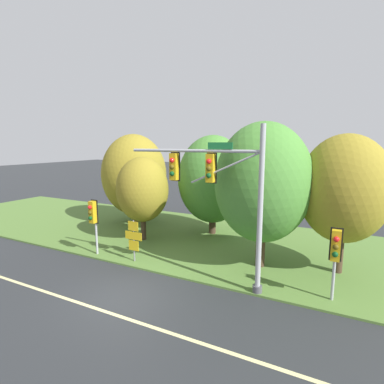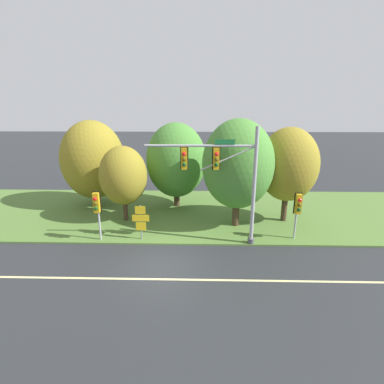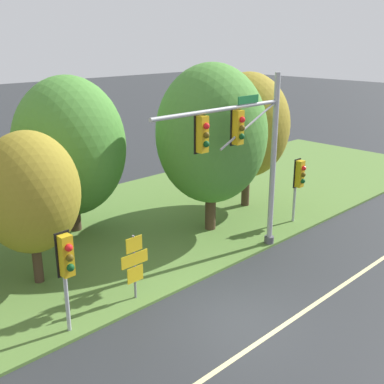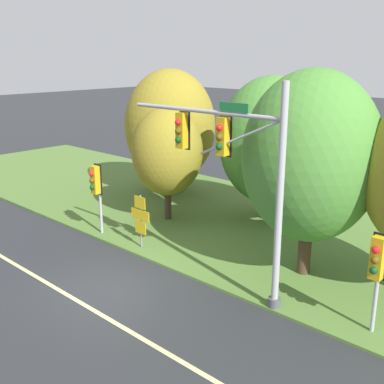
{
  "view_description": "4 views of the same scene",
  "coord_description": "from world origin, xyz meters",
  "px_view_note": "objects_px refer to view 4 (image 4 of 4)",
  "views": [
    {
      "loc": [
        8.01,
        -9.04,
        6.3
      ],
      "look_at": [
        1.2,
        4.35,
        3.86
      ],
      "focal_mm": 28.0,
      "sensor_mm": 36.0,
      "label": 1
    },
    {
      "loc": [
        1.97,
        -13.95,
        8.21
      ],
      "look_at": [
        1.52,
        3.68,
        3.02
      ],
      "focal_mm": 28.0,
      "sensor_mm": 36.0,
      "label": 2
    },
    {
      "loc": [
        -10.09,
        -8.3,
        8.36
      ],
      "look_at": [
        1.05,
        3.17,
        3.16
      ],
      "focal_mm": 45.0,
      "sensor_mm": 36.0,
      "label": 3
    },
    {
      "loc": [
        12.46,
        -8.99,
        7.78
      ],
      "look_at": [
        0.74,
        3.62,
        2.82
      ],
      "focal_mm": 45.0,
      "sensor_mm": 36.0,
      "label": 4
    }
  ],
  "objects_px": {
    "traffic_signal_mast": "(235,163)",
    "pedestrian_signal_near_kerb": "(96,184)",
    "route_sign_post": "(140,217)",
    "tree_left_of_mast": "(167,152)",
    "tree_nearest_road": "(170,127)",
    "pedestrian_signal_further_along": "(377,264)",
    "tree_behind_signpost": "(270,141)",
    "tree_mid_verge": "(311,157)"
  },
  "relations": [
    {
      "from": "pedestrian_signal_near_kerb",
      "to": "route_sign_post",
      "type": "relative_size",
      "value": 1.41
    },
    {
      "from": "pedestrian_signal_further_along",
      "to": "tree_behind_signpost",
      "type": "xyz_separation_m",
      "value": [
        -7.85,
        6.33,
        1.63
      ]
    },
    {
      "from": "route_sign_post",
      "to": "tree_left_of_mast",
      "type": "distance_m",
      "value": 4.21
    },
    {
      "from": "tree_nearest_road",
      "to": "tree_left_of_mast",
      "type": "bearing_deg",
      "value": -46.25
    },
    {
      "from": "pedestrian_signal_further_along",
      "to": "tree_nearest_road",
      "type": "distance_m",
      "value": 16.09
    },
    {
      "from": "route_sign_post",
      "to": "pedestrian_signal_further_along",
      "type": "bearing_deg",
      "value": 1.32
    },
    {
      "from": "tree_left_of_mast",
      "to": "pedestrian_signal_further_along",
      "type": "bearing_deg",
      "value": -15.06
    },
    {
      "from": "tree_mid_verge",
      "to": "tree_nearest_road",
      "type": "bearing_deg",
      "value": 159.12
    },
    {
      "from": "traffic_signal_mast",
      "to": "route_sign_post",
      "type": "relative_size",
      "value": 3.13
    },
    {
      "from": "pedestrian_signal_near_kerb",
      "to": "tree_nearest_road",
      "type": "xyz_separation_m",
      "value": [
        -2.52,
        6.98,
        1.49
      ]
    },
    {
      "from": "pedestrian_signal_further_along",
      "to": "tree_behind_signpost",
      "type": "bearing_deg",
      "value": 141.1
    },
    {
      "from": "route_sign_post",
      "to": "tree_mid_verge",
      "type": "xyz_separation_m",
      "value": [
        6.12,
        2.45,
        2.98
      ]
    },
    {
      "from": "pedestrian_signal_further_along",
      "to": "tree_left_of_mast",
      "type": "xyz_separation_m",
      "value": [
        -11.33,
        3.05,
        1.13
      ]
    },
    {
      "from": "pedestrian_signal_near_kerb",
      "to": "tree_mid_verge",
      "type": "relative_size",
      "value": 0.43
    },
    {
      "from": "tree_left_of_mast",
      "to": "route_sign_post",
      "type": "bearing_deg",
      "value": -61.7
    },
    {
      "from": "traffic_signal_mast",
      "to": "tree_behind_signpost",
      "type": "relative_size",
      "value": 1.03
    },
    {
      "from": "traffic_signal_mast",
      "to": "tree_mid_verge",
      "type": "distance_m",
      "value": 3.03
    },
    {
      "from": "pedestrian_signal_near_kerb",
      "to": "tree_left_of_mast",
      "type": "distance_m",
      "value": 3.75
    },
    {
      "from": "tree_behind_signpost",
      "to": "traffic_signal_mast",
      "type": "bearing_deg",
      "value": -64.43
    },
    {
      "from": "pedestrian_signal_further_along",
      "to": "tree_left_of_mast",
      "type": "bearing_deg",
      "value": 164.94
    },
    {
      "from": "traffic_signal_mast",
      "to": "tree_nearest_road",
      "type": "distance_m",
      "value": 12.35
    },
    {
      "from": "traffic_signal_mast",
      "to": "pedestrian_signal_near_kerb",
      "type": "xyz_separation_m",
      "value": [
        -7.57,
        0.11,
        -2.09
      ]
    },
    {
      "from": "pedestrian_signal_near_kerb",
      "to": "route_sign_post",
      "type": "bearing_deg",
      "value": 5.81
    },
    {
      "from": "pedestrian_signal_further_along",
      "to": "tree_behind_signpost",
      "type": "relative_size",
      "value": 0.44
    },
    {
      "from": "pedestrian_signal_further_along",
      "to": "pedestrian_signal_near_kerb",
      "type": "bearing_deg",
      "value": -177.74
    },
    {
      "from": "route_sign_post",
      "to": "tree_mid_verge",
      "type": "height_order",
      "value": "tree_mid_verge"
    },
    {
      "from": "traffic_signal_mast",
      "to": "route_sign_post",
      "type": "bearing_deg",
      "value": 175.81
    },
    {
      "from": "pedestrian_signal_further_along",
      "to": "tree_nearest_road",
      "type": "xyz_separation_m",
      "value": [
        -14.63,
        6.5,
        1.61
      ]
    },
    {
      "from": "pedestrian_signal_further_along",
      "to": "tree_left_of_mast",
      "type": "distance_m",
      "value": 11.78
    },
    {
      "from": "pedestrian_signal_near_kerb",
      "to": "tree_left_of_mast",
      "type": "relative_size",
      "value": 0.58
    },
    {
      "from": "tree_left_of_mast",
      "to": "tree_behind_signpost",
      "type": "relative_size",
      "value": 0.79
    },
    {
      "from": "tree_mid_verge",
      "to": "pedestrian_signal_further_along",
      "type": "bearing_deg",
      "value": -32.93
    },
    {
      "from": "traffic_signal_mast",
      "to": "pedestrian_signal_near_kerb",
      "type": "distance_m",
      "value": 7.86
    },
    {
      "from": "pedestrian_signal_further_along",
      "to": "route_sign_post",
      "type": "bearing_deg",
      "value": -178.68
    },
    {
      "from": "tree_nearest_road",
      "to": "pedestrian_signal_further_along",
      "type": "bearing_deg",
      "value": -23.95
    },
    {
      "from": "tree_nearest_road",
      "to": "tree_behind_signpost",
      "type": "xyz_separation_m",
      "value": [
        6.78,
        -0.17,
        0.02
      ]
    },
    {
      "from": "tree_left_of_mast",
      "to": "tree_behind_signpost",
      "type": "distance_m",
      "value": 4.81
    },
    {
      "from": "traffic_signal_mast",
      "to": "tree_mid_verge",
      "type": "relative_size",
      "value": 0.96
    },
    {
      "from": "traffic_signal_mast",
      "to": "tree_nearest_road",
      "type": "bearing_deg",
      "value": 144.93
    },
    {
      "from": "tree_nearest_road",
      "to": "tree_mid_verge",
      "type": "relative_size",
      "value": 0.95
    },
    {
      "from": "pedestrian_signal_further_along",
      "to": "route_sign_post",
      "type": "distance_m",
      "value": 9.61
    },
    {
      "from": "traffic_signal_mast",
      "to": "tree_nearest_road",
      "type": "xyz_separation_m",
      "value": [
        -10.09,
        7.09,
        -0.6
      ]
    }
  ]
}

